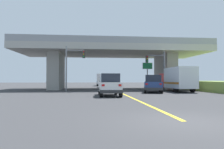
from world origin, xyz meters
TOP-DOWN VIEW (x-y plane):
  - ground at (0.00, 25.74)m, footprint 160.00×160.00m
  - overpass_bridge at (0.00, 25.74)m, footprint 28.93×10.79m
  - lane_divider_stripe at (0.00, 11.58)m, footprint 0.20×23.16m
  - suv_lead at (-1.66, 11.76)m, footprint 1.90×4.56m
  - suv_crossing at (3.80, 16.15)m, footprint 3.06×4.77m
  - box_truck at (7.46, 17.83)m, footprint 2.33×6.78m
  - sedan_oncoming at (-0.84, 32.65)m, footprint 2.01×4.34m
  - traffic_signal_nearside at (5.54, 19.56)m, footprint 2.64×0.36m
  - traffic_signal_farside at (-5.66, 18.63)m, footprint 2.39×0.36m
  - highway_sign at (5.08, 23.13)m, footprint 1.53×0.17m
  - semi_truck_distant at (-0.91, 43.42)m, footprint 2.33×7.10m

SIDE VIEW (x-z plane):
  - ground at x=0.00m, z-range 0.00..0.00m
  - lane_divider_stripe at x=0.00m, z-range 0.00..0.01m
  - sedan_oncoming at x=-0.84m, z-range 0.00..2.02m
  - suv_lead at x=-1.66m, z-range 0.00..2.02m
  - suv_crossing at x=3.80m, z-range 0.00..2.02m
  - semi_truck_distant at x=-0.91m, z-range 0.10..2.99m
  - box_truck at x=7.46m, z-range 0.09..3.07m
  - highway_sign at x=5.08m, z-range 0.97..5.19m
  - traffic_signal_nearside at x=5.54m, z-range 0.73..6.05m
  - traffic_signal_farside at x=-5.66m, z-range 0.78..6.44m
  - overpass_bridge at x=0.00m, z-range 1.41..8.82m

